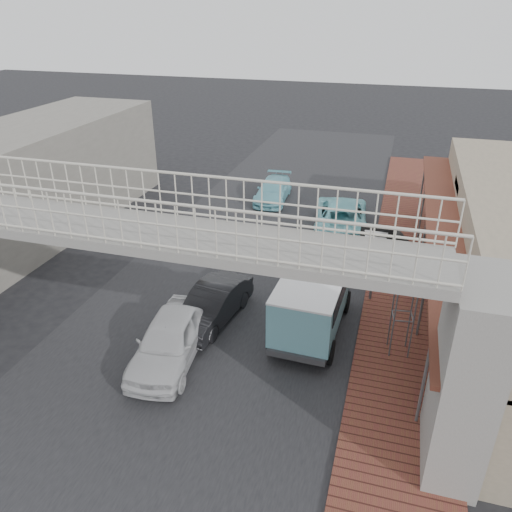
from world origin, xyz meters
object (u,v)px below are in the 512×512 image
Objects in this scene: angkot_far at (273,190)px; motorcycle_near at (378,265)px; dark_sedan at (212,304)px; angkot_curb at (341,215)px; white_hatchback at (170,339)px; angkot_van at (313,297)px; street_clock at (409,278)px; arrow_sign at (399,242)px; motorcycle_far at (380,247)px.

angkot_far is 9.71m from motorcycle_near.
dark_sedan reaches higher than angkot_far.
angkot_far is (-4.22, 3.05, -0.16)m from angkot_curb.
angkot_van is (3.93, 2.67, 0.64)m from white_hatchback.
motorcycle_near is at bearing 93.24° from street_clock.
angkot_van reaches higher than motorcycle_near.
angkot_far is 11.90m from arrow_sign.
arrow_sign reaches higher than angkot_far.
angkot_van reaches higher than motorcycle_far.
angkot_far is 2.14× the size of motorcycle_far.
angkot_curb is at bearing 31.97° from motorcycle_far.
angkot_van is at bearing 83.66° from angkot_curb.
street_clock is at bearing -80.02° from arrow_sign.
arrow_sign is at bearing -57.12° from angkot_far.
angkot_far is at bearing 43.36° from motorcycle_far.
angkot_curb is 2.85× the size of motorcycle_far.
angkot_far is 8.72m from motorcycle_far.
angkot_van is at bearing 163.72° from street_clock.
motorcycle_far is (6.30, -6.03, 0.08)m from angkot_far.
motorcycle_far is at bearing 49.97° from white_hatchback.
angkot_curb is at bearing 66.14° from white_hatchback.
street_clock is 1.05× the size of arrow_sign.
arrow_sign reaches higher than motorcycle_near.
dark_sedan is 12.30m from angkot_far.
angkot_van is 3.21m from street_clock.
white_hatchback is 1.06× the size of angkot_far.
arrow_sign is at bearing 33.06° from dark_sedan.
street_clock reaches higher than arrow_sign.
angkot_far is 14.52m from street_clock.
street_clock reaches higher than motorcycle_near.
street_clock is at bearing -62.81° from angkot_far.
angkot_curb is at bearing 78.56° from dark_sedan.
angkot_curb is 1.78× the size of arrow_sign.
angkot_van is 6.25m from motorcycle_far.
motorcycle_near is (2.07, -4.34, -0.22)m from angkot_curb.
street_clock is at bearing -161.68° from motorcycle_near.
street_clock reaches higher than angkot_far.
angkot_van is at bearing 28.14° from white_hatchback.
angkot_far is (-0.50, 14.62, -0.14)m from white_hatchback.
dark_sedan is at bearing 136.72° from motorcycle_far.
angkot_curb is 4.82m from motorcycle_near.
white_hatchback is 2.26× the size of motorcycle_far.
white_hatchback is at bearing -91.43° from angkot_far.
dark_sedan reaches higher than motorcycle_far.
dark_sedan is 2.43× the size of motorcycle_near.
dark_sedan is 8.18m from motorcycle_far.
motorcycle_near is 0.53× the size of arrow_sign.
white_hatchback is at bearing 148.14° from motorcycle_near.
arrow_sign reaches higher than motorcycle_far.
angkot_far is 1.27× the size of street_clock.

